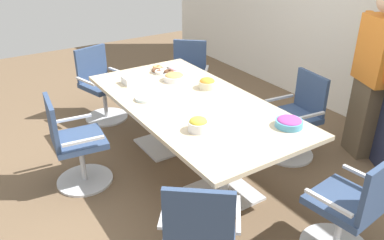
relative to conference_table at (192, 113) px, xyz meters
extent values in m
cube|color=brown|center=(0.00, 0.00, -0.63)|extent=(10.00, 10.00, 0.01)
cube|color=white|center=(0.00, 2.40, 0.77)|extent=(8.00, 0.10, 2.80)
cube|color=#CCB793|center=(0.00, 0.00, 0.10)|extent=(2.40, 1.20, 0.04)
cube|color=silver|center=(-0.55, 0.00, -0.61)|extent=(0.56, 0.56, 0.02)
cylinder|color=silver|center=(-0.55, 0.00, -0.26)|extent=(0.09, 0.09, 0.69)
cube|color=silver|center=(0.55, 0.00, -0.61)|extent=(0.56, 0.56, 0.02)
cylinder|color=silver|center=(0.55, 0.00, -0.26)|extent=(0.09, 0.09, 0.69)
cylinder|color=silver|center=(0.37, 1.02, -0.61)|extent=(0.60, 0.60, 0.02)
cylinder|color=silver|center=(0.37, 1.02, -0.40)|extent=(0.05, 0.05, 0.41)
cube|color=#33476B|center=(0.37, 1.02, -0.17)|extent=(0.51, 0.51, 0.06)
cube|color=#33476B|center=(0.39, 1.23, 0.07)|extent=(0.44, 0.09, 0.42)
cube|color=silver|center=(0.61, 0.99, -0.05)|extent=(0.07, 0.37, 0.02)
cube|color=silver|center=(0.12, 1.05, -0.05)|extent=(0.07, 0.37, 0.02)
cylinder|color=silver|center=(-1.21, 0.71, -0.61)|extent=(0.76, 0.76, 0.02)
cylinder|color=silver|center=(-1.21, 0.71, -0.40)|extent=(0.05, 0.05, 0.41)
cube|color=#33476B|center=(-1.21, 0.71, -0.17)|extent=(0.65, 0.65, 0.06)
cube|color=#33476B|center=(-1.37, 0.85, 0.07)|extent=(0.32, 0.35, 0.42)
cube|color=silver|center=(-1.05, 0.90, -0.05)|extent=(0.30, 0.27, 0.02)
cube|color=silver|center=(-1.37, 0.53, -0.05)|extent=(0.30, 0.27, 0.02)
cylinder|color=silver|center=(-1.58, -0.31, -0.61)|extent=(0.66, 0.66, 0.02)
cylinder|color=silver|center=(-1.58, -0.31, -0.40)|extent=(0.05, 0.05, 0.41)
cube|color=#33476B|center=(-1.58, -0.31, -0.17)|extent=(0.56, 0.56, 0.06)
cube|color=#33476B|center=(-1.78, -0.36, 0.07)|extent=(0.15, 0.43, 0.42)
cube|color=silver|center=(-1.64, -0.07, -0.05)|extent=(0.36, 0.12, 0.02)
cube|color=silver|center=(-1.51, -0.55, -0.05)|extent=(0.36, 0.12, 0.02)
cylinder|color=silver|center=(-0.37, -1.02, -0.61)|extent=(0.60, 0.60, 0.02)
cylinder|color=silver|center=(-0.37, -1.02, -0.40)|extent=(0.05, 0.05, 0.41)
cube|color=#33476B|center=(-0.37, -1.02, -0.17)|extent=(0.51, 0.51, 0.06)
cube|color=#33476B|center=(-0.39, -1.23, 0.07)|extent=(0.44, 0.09, 0.42)
cube|color=silver|center=(-0.61, -0.99, -0.05)|extent=(0.07, 0.37, 0.02)
cube|color=silver|center=(-0.12, -1.05, -0.05)|extent=(0.07, 0.37, 0.02)
cube|color=#33476B|center=(1.21, -0.71, -0.17)|extent=(0.65, 0.65, 0.06)
cube|color=#33476B|center=(1.37, -0.84, 0.07)|extent=(0.30, 0.37, 0.42)
cube|color=silver|center=(1.06, -0.91, -0.05)|extent=(0.31, 0.25, 0.02)
cube|color=silver|center=(1.36, -0.52, -0.05)|extent=(0.31, 0.25, 0.02)
cylinder|color=silver|center=(1.58, 0.31, -0.40)|extent=(0.05, 0.05, 0.41)
cube|color=#33476B|center=(1.58, 0.31, -0.17)|extent=(0.51, 0.51, 0.06)
cube|color=#33476B|center=(1.79, 0.33, 0.07)|extent=(0.09, 0.44, 0.42)
cube|color=silver|center=(1.60, 0.07, -0.05)|extent=(0.37, 0.07, 0.02)
cube|color=silver|center=(1.55, 0.55, -0.05)|extent=(0.37, 0.07, 0.02)
cube|color=brown|center=(0.74, 1.71, -0.21)|extent=(0.37, 0.31, 0.83)
cube|color=orange|center=(0.74, 1.71, 0.54)|extent=(0.49, 0.37, 0.66)
cylinder|color=orange|center=(0.50, 1.81, 0.57)|extent=(0.10, 0.10, 0.59)
cylinder|color=white|center=(-0.57, 0.14, 0.15)|extent=(0.23, 0.23, 0.06)
ellipsoid|color=tan|center=(-0.57, 0.14, 0.18)|extent=(0.20, 0.20, 0.05)
cylinder|color=#4C9EC6|center=(0.88, 0.41, 0.15)|extent=(0.23, 0.23, 0.06)
ellipsoid|color=#9E3D8E|center=(0.88, 0.41, 0.18)|extent=(0.21, 0.21, 0.05)
cylinder|color=white|center=(0.52, -0.28, 0.17)|extent=(0.17, 0.17, 0.08)
ellipsoid|color=yellow|center=(0.52, -0.28, 0.21)|extent=(0.15, 0.15, 0.07)
cylinder|color=beige|center=(-0.20, 0.32, 0.16)|extent=(0.18, 0.18, 0.08)
ellipsoid|color=orange|center=(-0.20, 0.32, 0.20)|extent=(0.16, 0.16, 0.07)
cylinder|color=white|center=(-0.90, 0.20, 0.13)|extent=(0.31, 0.31, 0.01)
torus|color=brown|center=(-0.79, 0.20, 0.15)|extent=(0.11, 0.11, 0.03)
torus|color=pink|center=(-0.85, 0.30, 0.15)|extent=(0.11, 0.11, 0.03)
torus|color=white|center=(-0.91, 0.31, 0.15)|extent=(0.11, 0.11, 0.03)
torus|color=white|center=(-0.99, 0.26, 0.15)|extent=(0.11, 0.11, 0.03)
torus|color=tan|center=(-1.00, 0.16, 0.15)|extent=(0.11, 0.11, 0.03)
torus|color=brown|center=(-0.90, 0.10, 0.15)|extent=(0.11, 0.11, 0.03)
torus|color=white|center=(-0.85, 0.11, 0.15)|extent=(0.11, 0.11, 0.03)
cylinder|color=white|center=(-0.28, -0.35, 0.13)|extent=(0.21, 0.21, 0.01)
cylinder|color=silver|center=(-0.28, -0.35, 0.13)|extent=(0.21, 0.21, 0.01)
cylinder|color=white|center=(-0.28, -0.35, 0.14)|extent=(0.21, 0.21, 0.01)
cylinder|color=silver|center=(-0.28, -0.35, 0.15)|extent=(0.21, 0.21, 0.01)
cylinder|color=white|center=(-0.28, -0.35, 0.15)|extent=(0.21, 0.21, 0.01)
cube|color=white|center=(-0.75, -0.29, 0.16)|extent=(0.16, 0.16, 0.08)
camera|label=1|loc=(2.88, -1.87, 1.66)|focal=36.54mm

